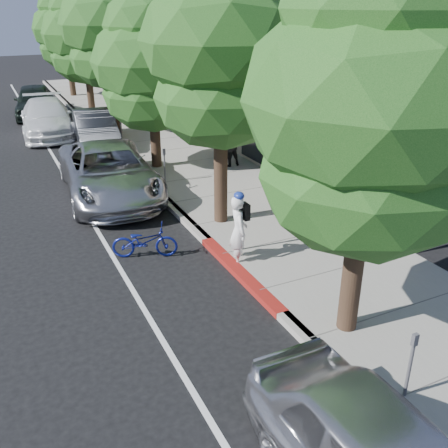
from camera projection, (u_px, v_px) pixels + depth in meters
ground at (260, 295)px, 11.59m from camera, size 120.00×120.00×0.00m
sidewalk at (209, 177)px, 19.04m from camera, size 4.60×56.00×0.15m
curb at (151, 186)px, 18.13m from camera, size 0.30×56.00×0.15m
curb_red_segment at (240, 273)px, 12.38m from camera, size 0.32×4.00×0.15m
storefront_building at (253, 52)px, 28.73m from camera, size 10.00×36.00×7.00m
street_tree_0 at (373, 105)px, 8.39m from camera, size 4.55×4.55×7.52m
street_tree_1 at (220, 45)px, 13.10m from camera, size 4.32×4.32×8.15m
street_tree_2 at (151, 64)px, 18.47m from camera, size 4.45×4.45×6.76m
street_tree_3 at (109, 27)px, 22.97m from camera, size 4.59×4.59×8.15m
street_tree_4 at (84, 35)px, 28.17m from camera, size 4.73×4.73×7.29m
street_tree_5 at (66, 30)px, 33.11m from camera, size 4.35×4.35×7.14m
cyclist at (239, 231)px, 12.60m from camera, size 0.59×0.76×1.87m
bicycle at (145, 241)px, 13.15m from camera, size 1.82×1.20×0.90m
silver_suv at (109, 172)px, 17.08m from camera, size 3.35×6.51×1.76m
dark_sedan at (96, 129)px, 22.95m from camera, size 2.27×5.15×1.65m
white_pickup at (47, 118)px, 25.01m from camera, size 2.86×6.03×1.70m
dark_suv_far at (35, 101)px, 28.86m from camera, size 2.84×5.54×1.80m
pedestrian at (229, 145)px, 19.78m from camera, size 0.88×0.71×1.71m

